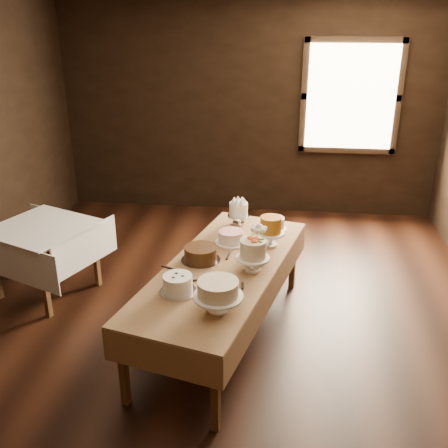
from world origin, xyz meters
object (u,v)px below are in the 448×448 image
(cake_speckled, at_px, (274,224))
(cake_chocolate, at_px, (201,254))
(cake_cream, at_px, (218,297))
(cake_meringue, at_px, (238,214))
(display_table, at_px, (223,271))
(cake_swirl, at_px, (178,285))
(cake_server_b, at_px, (243,294))
(cake_flowers, at_px, (253,257))
(cake_server_a, at_px, (213,279))
(cake_server_d, at_px, (257,256))
(side_table, at_px, (42,234))
(cake_caramel, at_px, (271,233))
(cake_server_e, at_px, (178,271))
(cake_lattice, at_px, (231,238))
(flower_vase, at_px, (258,257))
(cake_server_c, at_px, (230,251))

(cake_speckled, relative_size, cake_chocolate, 0.69)
(cake_cream, bearing_deg, cake_meringue, 90.04)
(display_table, height_order, cake_speckled, cake_speckled)
(cake_chocolate, bearing_deg, cake_speckled, 51.37)
(cake_swirl, xyz_separation_m, cake_server_b, (0.49, 0.03, -0.06))
(cake_meringue, distance_m, cake_flowers, 0.97)
(display_table, distance_m, cake_server_a, 0.24)
(cake_speckled, relative_size, cake_server_d, 1.06)
(side_table, height_order, cake_server_a, side_table)
(display_table, relative_size, cake_speckled, 9.42)
(cake_caramel, bearing_deg, cake_server_a, -122.26)
(cake_caramel, height_order, cake_chocolate, cake_caramel)
(cake_meringue, distance_m, cake_server_a, 1.14)
(display_table, relative_size, side_table, 2.14)
(side_table, height_order, cake_server_b, side_table)
(cake_server_e, bearing_deg, cake_server_d, 55.21)
(cake_lattice, distance_m, cake_server_e, 0.70)
(cake_chocolate, distance_m, cake_server_a, 0.34)
(cake_server_d, height_order, cake_server_e, same)
(cake_meringue, height_order, flower_vase, cake_meringue)
(cake_flowers, height_order, cake_swirl, cake_flowers)
(cake_flowers, bearing_deg, display_table, 169.28)
(display_table, distance_m, cake_speckled, 0.91)
(cake_lattice, height_order, cake_chocolate, cake_chocolate)
(cake_flowers, bearing_deg, side_table, 163.79)
(cake_meringue, height_order, cake_chocolate, cake_meringue)
(cake_lattice, xyz_separation_m, cake_server_b, (0.18, -0.89, -0.05))
(cake_meringue, relative_size, cake_server_d, 1.04)
(cake_server_c, bearing_deg, cake_flowers, -140.78)
(cake_server_d, bearing_deg, cake_speckled, 70.75)
(cake_flowers, bearing_deg, cake_swirl, -141.83)
(cake_lattice, height_order, cake_server_e, cake_lattice)
(cake_swirl, distance_m, flower_vase, 0.78)
(cake_swirl, relative_size, flower_vase, 2.05)
(cake_chocolate, distance_m, cake_server_b, 0.65)
(display_table, relative_size, flower_vase, 17.31)
(cake_flowers, distance_m, flower_vase, 0.13)
(display_table, relative_size, cake_lattice, 8.45)
(cake_server_e, bearing_deg, cake_chocolate, 78.65)
(cake_cream, distance_m, cake_server_a, 0.48)
(cake_server_c, bearing_deg, cake_cream, -173.91)
(cake_server_a, xyz_separation_m, cake_server_b, (0.25, -0.21, 0.00))
(cake_server_b, xyz_separation_m, flower_vase, (0.09, 0.51, 0.06))
(cake_server_c, distance_m, cake_server_d, 0.25)
(side_table, relative_size, cake_server_c, 4.66)
(cake_speckled, distance_m, cake_server_a, 1.13)
(cake_caramel, distance_m, cake_server_a, 0.80)
(cake_caramel, height_order, cake_server_a, cake_caramel)
(cake_cream, xyz_separation_m, cake_server_d, (0.23, 0.90, -0.11))
(cake_server_a, distance_m, cake_server_b, 0.33)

